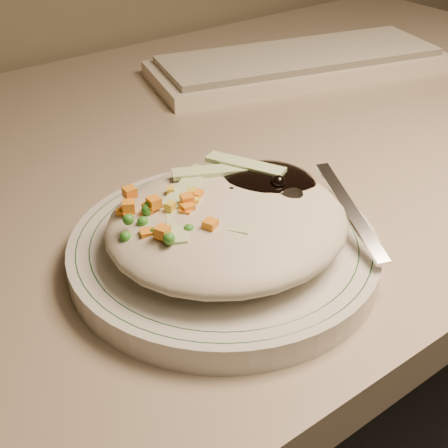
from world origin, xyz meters
TOP-DOWN VIEW (x-y plane):
  - desk at (0.00, 1.38)m, footprint 1.40×0.70m
  - plate at (-0.09, 1.19)m, footprint 0.25×0.25m
  - plate_rim at (-0.09, 1.19)m, footprint 0.23×0.23m
  - meal at (-0.09, 1.19)m, footprint 0.21×0.19m
  - keyboard at (0.26, 1.48)m, footprint 0.44×0.25m

SIDE VIEW (x-z plane):
  - desk at x=0.00m, z-range 0.17..0.91m
  - plate at x=-0.09m, z-range 0.74..0.76m
  - keyboard at x=0.26m, z-range 0.74..0.77m
  - plate_rim at x=-0.09m, z-range 0.76..0.76m
  - meal at x=-0.09m, z-range 0.76..0.81m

